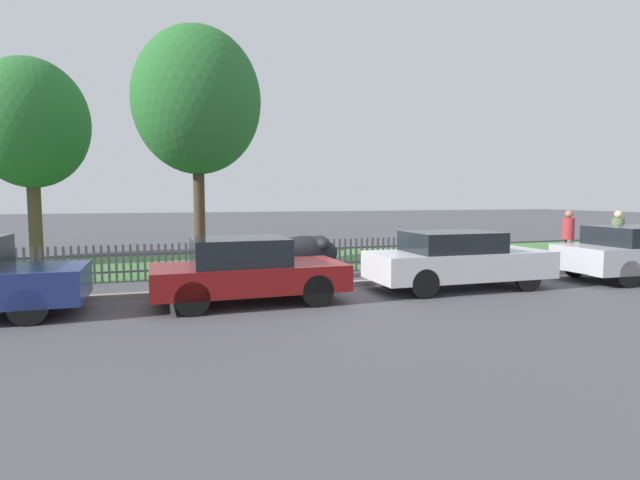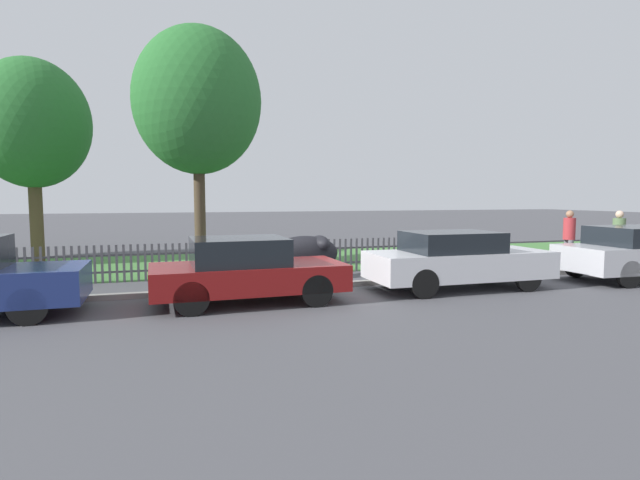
{
  "view_description": "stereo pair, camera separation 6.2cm",
  "coord_description": "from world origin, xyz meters",
  "px_view_note": "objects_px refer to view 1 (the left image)",
  "views": [
    {
      "loc": [
        -3.37,
        -11.3,
        2.21
      ],
      "look_at": [
        0.4,
        0.82,
        1.1
      ],
      "focal_mm": 28.0,
      "sensor_mm": 36.0,
      "label": 1
    },
    {
      "loc": [
        -3.31,
        -11.32,
        2.21
      ],
      "look_at": [
        0.4,
        0.82,
        1.1
      ],
      "focal_mm": 28.0,
      "sensor_mm": 36.0,
      "label": 2
    }
  ],
  "objects_px": {
    "covered_motorcycle": "(306,253)",
    "pedestrian_by_lamp": "(617,235)",
    "pedestrian_near_fence": "(568,235)",
    "tree_mid_park": "(197,102)",
    "tree_behind_motorcycle": "(30,124)",
    "parked_car_navy_estate": "(246,270)",
    "parked_car_red_compact": "(457,259)"
  },
  "relations": [
    {
      "from": "pedestrian_near_fence",
      "to": "pedestrian_by_lamp",
      "type": "xyz_separation_m",
      "value": [
        1.29,
        -0.63,
        0.0
      ]
    },
    {
      "from": "tree_mid_park",
      "to": "pedestrian_near_fence",
      "type": "bearing_deg",
      "value": -13.4
    },
    {
      "from": "pedestrian_by_lamp",
      "to": "parked_car_navy_estate",
      "type": "bearing_deg",
      "value": -76.92
    },
    {
      "from": "tree_mid_park",
      "to": "pedestrian_by_lamp",
      "type": "distance_m",
      "value": 13.43
    },
    {
      "from": "parked_car_navy_estate",
      "to": "tree_behind_motorcycle",
      "type": "xyz_separation_m",
      "value": [
        -5.67,
        8.28,
        3.86
      ]
    },
    {
      "from": "covered_motorcycle",
      "to": "pedestrian_by_lamp",
      "type": "distance_m",
      "value": 9.88
    },
    {
      "from": "parked_car_navy_estate",
      "to": "pedestrian_by_lamp",
      "type": "bearing_deg",
      "value": 6.95
    },
    {
      "from": "tree_behind_motorcycle",
      "to": "pedestrian_by_lamp",
      "type": "height_order",
      "value": "tree_behind_motorcycle"
    },
    {
      "from": "pedestrian_near_fence",
      "to": "parked_car_red_compact",
      "type": "bearing_deg",
      "value": 129.99
    },
    {
      "from": "covered_motorcycle",
      "to": "pedestrian_near_fence",
      "type": "xyz_separation_m",
      "value": [
        8.55,
        -0.09,
        0.31
      ]
    },
    {
      "from": "parked_car_red_compact",
      "to": "tree_behind_motorcycle",
      "type": "xyz_separation_m",
      "value": [
        -10.73,
        8.2,
        3.84
      ]
    },
    {
      "from": "parked_car_red_compact",
      "to": "pedestrian_near_fence",
      "type": "relative_size",
      "value": 2.46
    },
    {
      "from": "pedestrian_by_lamp",
      "to": "parked_car_red_compact",
      "type": "bearing_deg",
      "value": -71.43
    },
    {
      "from": "pedestrian_by_lamp",
      "to": "tree_mid_park",
      "type": "bearing_deg",
      "value": -100.19
    },
    {
      "from": "parked_car_navy_estate",
      "to": "pedestrian_by_lamp",
      "type": "xyz_separation_m",
      "value": [
        11.81,
        1.76,
        0.31
      ]
    },
    {
      "from": "pedestrian_near_fence",
      "to": "covered_motorcycle",
      "type": "bearing_deg",
      "value": 106.45
    },
    {
      "from": "covered_motorcycle",
      "to": "pedestrian_near_fence",
      "type": "height_order",
      "value": "pedestrian_near_fence"
    },
    {
      "from": "parked_car_red_compact",
      "to": "covered_motorcycle",
      "type": "bearing_deg",
      "value": 141.86
    },
    {
      "from": "parked_car_navy_estate",
      "to": "pedestrian_near_fence",
      "type": "distance_m",
      "value": 10.79
    },
    {
      "from": "parked_car_red_compact",
      "to": "tree_mid_park",
      "type": "bearing_deg",
      "value": 138.5
    },
    {
      "from": "pedestrian_near_fence",
      "to": "pedestrian_by_lamp",
      "type": "relative_size",
      "value": 1.0
    },
    {
      "from": "pedestrian_near_fence",
      "to": "tree_behind_motorcycle",
      "type": "bearing_deg",
      "value": 87.08
    },
    {
      "from": "parked_car_navy_estate",
      "to": "covered_motorcycle",
      "type": "bearing_deg",
      "value": 50.06
    },
    {
      "from": "parked_car_red_compact",
      "to": "tree_mid_park",
      "type": "height_order",
      "value": "tree_mid_park"
    },
    {
      "from": "covered_motorcycle",
      "to": "pedestrian_by_lamp",
      "type": "xyz_separation_m",
      "value": [
        9.84,
        -0.73,
        0.31
      ]
    },
    {
      "from": "covered_motorcycle",
      "to": "tree_mid_park",
      "type": "bearing_deg",
      "value": 130.34
    },
    {
      "from": "tree_mid_park",
      "to": "pedestrian_near_fence",
      "type": "distance_m",
      "value": 12.1
    },
    {
      "from": "tree_behind_motorcycle",
      "to": "parked_car_navy_estate",
      "type": "bearing_deg",
      "value": -55.58
    },
    {
      "from": "tree_behind_motorcycle",
      "to": "pedestrian_near_fence",
      "type": "bearing_deg",
      "value": -20.0
    },
    {
      "from": "tree_mid_park",
      "to": "pedestrian_by_lamp",
      "type": "relative_size",
      "value": 4.01
    },
    {
      "from": "parked_car_navy_estate",
      "to": "pedestrian_near_fence",
      "type": "xyz_separation_m",
      "value": [
        10.52,
        2.39,
        0.31
      ]
    },
    {
      "from": "parked_car_navy_estate",
      "to": "pedestrian_by_lamp",
      "type": "relative_size",
      "value": 2.24
    }
  ]
}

